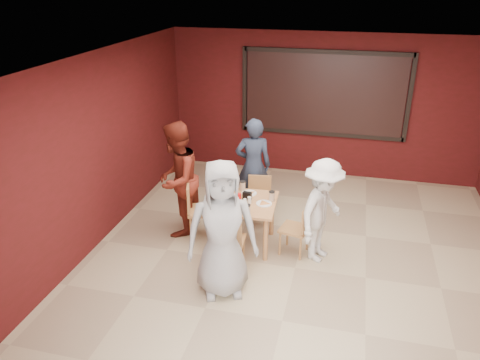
% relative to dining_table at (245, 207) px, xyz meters
% --- Properties ---
extents(floor, '(7.00, 7.00, 0.00)m').
position_rel_dining_table_xyz_m(floor, '(0.84, -0.44, -0.64)').
color(floor, tan).
rests_on(floor, ground).
extents(window_blinds, '(3.00, 0.02, 1.50)m').
position_rel_dining_table_xyz_m(window_blinds, '(0.84, 3.01, 1.01)').
color(window_blinds, black).
extents(dining_table, '(0.96, 0.96, 0.87)m').
position_rel_dining_table_xyz_m(dining_table, '(0.00, 0.00, 0.00)').
color(dining_table, '#C47950').
rests_on(dining_table, floor).
extents(chair_front, '(0.43, 0.43, 0.85)m').
position_rel_dining_table_xyz_m(chair_front, '(-0.06, -0.71, -0.15)').
color(chair_front, '#B36D45').
rests_on(chair_front, floor).
extents(chair_back, '(0.42, 0.42, 0.77)m').
position_rel_dining_table_xyz_m(chair_back, '(0.06, 0.78, -0.20)').
color(chair_back, '#B36D45').
rests_on(chair_back, floor).
extents(chair_left, '(0.55, 0.55, 0.91)m').
position_rel_dining_table_xyz_m(chair_left, '(-0.76, 0.05, -0.12)').
color(chair_left, '#B36D45').
rests_on(chair_left, floor).
extents(chair_right, '(0.46, 0.46, 0.80)m').
position_rel_dining_table_xyz_m(chair_right, '(0.82, -0.06, -0.18)').
color(chair_right, '#B36D45').
rests_on(chair_right, floor).
extents(diner_front, '(1.03, 0.85, 1.81)m').
position_rel_dining_table_xyz_m(diner_front, '(-0.01, -1.16, 0.27)').
color(diner_front, '#A4A4A4').
rests_on(diner_front, floor).
extents(diner_back, '(0.69, 0.54, 1.65)m').
position_rel_dining_table_xyz_m(diner_back, '(-0.12, 1.13, 0.19)').
color(diner_back, '#283348').
rests_on(diner_back, floor).
extents(diner_left, '(0.69, 0.88, 1.80)m').
position_rel_dining_table_xyz_m(diner_left, '(-1.10, 0.14, 0.26)').
color(diner_left, maroon).
rests_on(diner_left, floor).
extents(diner_right, '(0.89, 1.12, 1.52)m').
position_rel_dining_table_xyz_m(diner_right, '(1.13, -0.09, 0.12)').
color(diner_right, white).
rests_on(diner_right, floor).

